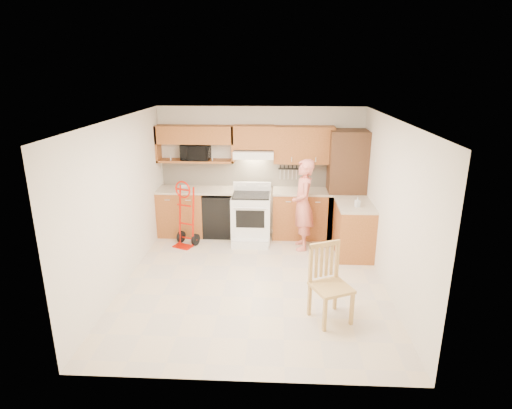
# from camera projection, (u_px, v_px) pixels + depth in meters

# --- Properties ---
(floor) EXTENTS (4.00, 4.50, 0.02)m
(floor) POSITION_uv_depth(u_px,v_px,m) (254.00, 281.00, 6.66)
(floor) COLOR beige
(floor) RESTS_ON ground
(ceiling) EXTENTS (4.00, 4.50, 0.02)m
(ceiling) POSITION_uv_depth(u_px,v_px,m) (254.00, 119.00, 5.89)
(ceiling) COLOR white
(ceiling) RESTS_ON ground
(wall_back) EXTENTS (4.00, 0.02, 2.50)m
(wall_back) POSITION_uv_depth(u_px,v_px,m) (260.00, 170.00, 8.42)
(wall_back) COLOR silver
(wall_back) RESTS_ON ground
(wall_front) EXTENTS (4.00, 0.02, 2.50)m
(wall_front) POSITION_uv_depth(u_px,v_px,m) (242.00, 276.00, 4.12)
(wall_front) COLOR silver
(wall_front) RESTS_ON ground
(wall_left) EXTENTS (0.02, 4.50, 2.50)m
(wall_left) POSITION_uv_depth(u_px,v_px,m) (121.00, 203.00, 6.37)
(wall_left) COLOR silver
(wall_left) RESTS_ON ground
(wall_right) EXTENTS (0.02, 4.50, 2.50)m
(wall_right) POSITION_uv_depth(u_px,v_px,m) (392.00, 207.00, 6.18)
(wall_right) COLOR silver
(wall_right) RESTS_ON ground
(backsplash) EXTENTS (3.92, 0.03, 0.55)m
(backsplash) POSITION_uv_depth(u_px,v_px,m) (260.00, 173.00, 8.41)
(backsplash) COLOR beige
(backsplash) RESTS_ON wall_back
(lower_cab_left) EXTENTS (0.90, 0.60, 0.90)m
(lower_cab_left) POSITION_uv_depth(u_px,v_px,m) (182.00, 212.00, 8.45)
(lower_cab_left) COLOR #AF5D2F
(lower_cab_left) RESTS_ON ground
(dishwasher) EXTENTS (0.60, 0.60, 0.85)m
(dishwasher) POSITION_uv_depth(u_px,v_px,m) (220.00, 214.00, 8.42)
(dishwasher) COLOR black
(dishwasher) RESTS_ON ground
(lower_cab_right) EXTENTS (1.14, 0.60, 0.90)m
(lower_cab_right) POSITION_uv_depth(u_px,v_px,m) (302.00, 214.00, 8.33)
(lower_cab_right) COLOR #AF5D2F
(lower_cab_right) RESTS_ON ground
(countertop_left) EXTENTS (1.50, 0.63, 0.04)m
(countertop_left) POSITION_uv_depth(u_px,v_px,m) (196.00, 190.00, 8.29)
(countertop_left) COLOR beige
(countertop_left) RESTS_ON lower_cab_left
(countertop_right) EXTENTS (1.14, 0.63, 0.04)m
(countertop_right) POSITION_uv_depth(u_px,v_px,m) (303.00, 191.00, 8.19)
(countertop_right) COLOR beige
(countertop_right) RESTS_ON lower_cab_right
(cab_return_right) EXTENTS (0.60, 1.00, 0.90)m
(cab_return_right) POSITION_uv_depth(u_px,v_px,m) (353.00, 230.00, 7.53)
(cab_return_right) COLOR #AF5D2F
(cab_return_right) RESTS_ON ground
(countertop_return) EXTENTS (0.63, 1.00, 0.04)m
(countertop_return) POSITION_uv_depth(u_px,v_px,m) (355.00, 205.00, 7.38)
(countertop_return) COLOR beige
(countertop_return) RESTS_ON cab_return_right
(pantry_tall) EXTENTS (0.70, 0.60, 2.10)m
(pantry_tall) POSITION_uv_depth(u_px,v_px,m) (346.00, 185.00, 8.11)
(pantry_tall) COLOR #4C2E19
(pantry_tall) RESTS_ON ground
(upper_cab_left) EXTENTS (1.50, 0.33, 0.34)m
(upper_cab_left) POSITION_uv_depth(u_px,v_px,m) (195.00, 134.00, 8.09)
(upper_cab_left) COLOR #AF5D2F
(upper_cab_left) RESTS_ON wall_back
(upper_shelf_mw) EXTENTS (1.50, 0.33, 0.04)m
(upper_shelf_mw) POSITION_uv_depth(u_px,v_px,m) (196.00, 161.00, 8.25)
(upper_shelf_mw) COLOR #AF5D2F
(upper_shelf_mw) RESTS_ON wall_back
(upper_cab_center) EXTENTS (0.76, 0.33, 0.44)m
(upper_cab_center) POSITION_uv_depth(u_px,v_px,m) (254.00, 137.00, 8.05)
(upper_cab_center) COLOR #AF5D2F
(upper_cab_center) RESTS_ON wall_back
(upper_cab_right) EXTENTS (1.14, 0.33, 0.70)m
(upper_cab_right) POSITION_uv_depth(u_px,v_px,m) (304.00, 145.00, 8.05)
(upper_cab_right) COLOR #AF5D2F
(upper_cab_right) RESTS_ON wall_back
(range_hood) EXTENTS (0.76, 0.46, 0.14)m
(range_hood) POSITION_uv_depth(u_px,v_px,m) (254.00, 154.00, 8.08)
(range_hood) COLOR white
(range_hood) RESTS_ON wall_back
(knife_strip) EXTENTS (0.40, 0.05, 0.29)m
(knife_strip) POSITION_uv_depth(u_px,v_px,m) (288.00, 172.00, 8.35)
(knife_strip) COLOR black
(knife_strip) RESTS_ON backsplash
(microwave) EXTENTS (0.56, 0.39, 0.30)m
(microwave) POSITION_uv_depth(u_px,v_px,m) (196.00, 152.00, 8.20)
(microwave) COLOR black
(microwave) RESTS_ON upper_shelf_mw
(range) EXTENTS (0.73, 0.96, 1.08)m
(range) POSITION_uv_depth(u_px,v_px,m) (251.00, 214.00, 8.06)
(range) COLOR white
(range) RESTS_ON ground
(person) EXTENTS (0.44, 0.63, 1.67)m
(person) POSITION_uv_depth(u_px,v_px,m) (303.00, 205.00, 7.64)
(person) COLOR #E07564
(person) RESTS_ON ground
(hand_truck) EXTENTS (0.57, 0.55, 1.13)m
(hand_truck) POSITION_uv_depth(u_px,v_px,m) (184.00, 217.00, 7.83)
(hand_truck) COLOR red
(hand_truck) RESTS_ON ground
(dining_chair) EXTENTS (0.63, 0.65, 1.03)m
(dining_chair) POSITION_uv_depth(u_px,v_px,m) (331.00, 285.00, 5.47)
(dining_chair) COLOR tan
(dining_chair) RESTS_ON ground
(soap_bottle) EXTENTS (0.09, 0.09, 0.17)m
(soap_bottle) POSITION_uv_depth(u_px,v_px,m) (358.00, 202.00, 7.18)
(soap_bottle) COLOR white
(soap_bottle) RESTS_ON countertop_return
(bowl) EXTENTS (0.21, 0.21, 0.05)m
(bowl) POSITION_uv_depth(u_px,v_px,m) (184.00, 187.00, 8.29)
(bowl) COLOR white
(bowl) RESTS_ON countertop_left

